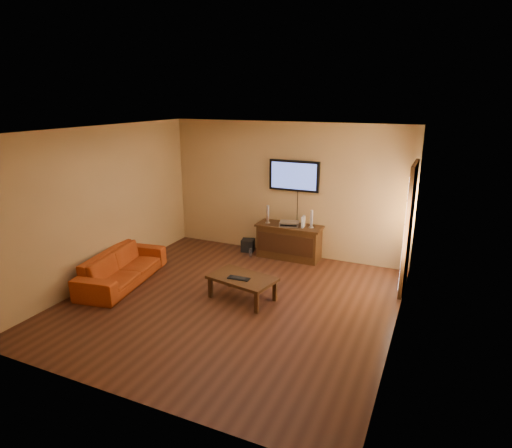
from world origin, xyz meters
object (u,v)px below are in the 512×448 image
Objects in this scene: media_console at (289,241)px; subwoofer at (248,245)px; television at (294,176)px; speaker_left at (268,215)px; av_receiver at (289,224)px; keyboard at (239,278)px; coffee_table at (242,280)px; bottle at (250,252)px; game_console at (303,222)px; speaker_right at (311,220)px; sofa at (122,262)px.

media_console is 5.17× the size of subwoofer.
media_console is at bearing -90.00° from television.
speaker_left reaches higher than av_receiver.
av_receiver reaches higher than keyboard.
television is at bearing -1.60° from subwoofer.
coffee_table is at bearing -105.53° from av_receiver.
coffee_table reaches higher than bottle.
game_console is 2.20m from keyboard.
game_console is (0.29, -0.02, 0.45)m from media_console.
coffee_table is at bearing -91.57° from media_console.
av_receiver is (0.01, -0.03, 0.39)m from media_console.
av_receiver is (-0.44, -0.05, -0.12)m from speaker_right.
av_receiver is at bearing -78.15° from media_console.
sofa is 7.45× the size of subwoofer.
speaker_right is at bearing 76.38° from coffee_table.
television is 0.54× the size of sofa.
av_receiver is at bearing -179.87° from game_console.
game_console is at bearing -10.59° from av_receiver.
coffee_table is 3.06× the size of av_receiver.
speaker_right is (2.72, 2.35, 0.48)m from sofa.
media_console is 2.15m from keyboard.
sofa is at bearing -131.79° from television.
television is at bearing 156.64° from speaker_right.
game_console reaches higher than keyboard.
sofa is (-2.27, -2.54, -1.28)m from television.
bottle is (-0.74, -0.48, -1.57)m from television.
speaker_right is 0.99× the size of keyboard.
speaker_right is 0.95× the size of av_receiver.
subwoofer is at bearing 178.77° from media_console.
game_console is (0.29, -0.23, -0.86)m from television.
coffee_table is 2.12m from game_console.
subwoofer is at bearing -39.08° from sofa.
game_console is (-0.15, -0.04, -0.05)m from speaker_right.
television is 0.93m from game_console.
speaker_right is at bearing 2.48° from media_console.
speaker_left is (1.81, 2.30, 0.49)m from sofa.
television reaches higher than game_console.
television reaches higher than bottle.
bottle is at bearing -139.90° from speaker_left.
coffee_table is at bearing -78.81° from speaker_left.
television is 4.65× the size of game_console.
keyboard is (-0.52, -2.16, -0.46)m from speaker_right.
speaker_left is 1.04× the size of speaker_right.
speaker_left is at bearing -19.45° from subwoofer.
sofa is 2.58m from bottle.
av_receiver is 2.14m from keyboard.
coffee_table is 2.13m from speaker_left.
media_console reaches higher than coffee_table.
subwoofer is at bearing 179.97° from speaker_right.
av_receiver is (0.06, 2.02, 0.40)m from coffee_table.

